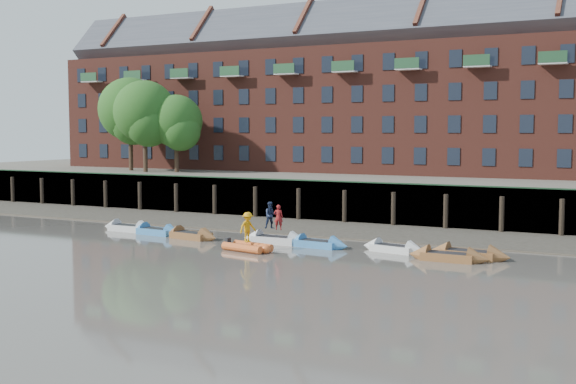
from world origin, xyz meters
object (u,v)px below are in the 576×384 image
Objects in this scene: rowboat_4 at (317,244)px; rowboat_6 at (448,257)px; rowboat_0 at (128,228)px; rowboat_1 at (157,231)px; rib_tender at (249,247)px; rowboat_3 at (275,240)px; person_rib_crew at (248,227)px; person_rower_b at (271,215)px; rowboat_7 at (469,254)px; person_rower_a at (278,217)px; rowboat_2 at (191,235)px; rowboat_5 at (393,248)px.

rowboat_4 is 8.54m from rowboat_6.
rowboat_0 reaches higher than rowboat_4.
rowboat_1 reaches higher than rib_tender.
rowboat_3 is 3.44m from person_rib_crew.
rib_tender is (9.23, -3.12, 0.02)m from rowboat_1.
rowboat_6 is 11.94m from person_rib_crew.
rowboat_3 is 2.53× the size of person_rib_crew.
person_rower_b is at bearing 7.96° from rowboat_1.
rib_tender is (-3.07, -3.17, 0.02)m from rowboat_4.
rowboat_7 is at bearing 5.68° from rowboat_1.
person_rib_crew is at bearing -124.07° from person_rower_b.
rowboat_6 is at bearing -58.34° from person_rib_crew.
rib_tender is 2.03× the size of person_rower_a.
rowboat_0 is 2.43× the size of person_rib_crew.
person_rower_a is at bearing 173.90° from rowboat_6.
rowboat_6 reaches higher than rowboat_0.
person_rib_crew is at bearing -170.08° from rowboat_6.
rowboat_4 is 2.37× the size of person_rib_crew.
rowboat_3 is 3.34m from rib_tender.
rowboat_2 is 2.59× the size of person_rower_b.
rowboat_3 is 1.06× the size of rowboat_4.
person_rib_crew is (0.27, -3.46, -0.34)m from person_rower_b.
rowboat_5 is 2.45× the size of person_rower_b.
rowboat_0 is 2.93m from rowboat_1.
rowboat_2 is 13.88m from rowboat_5.
person_rib_crew is (-8.03, -3.49, 1.22)m from rowboat_5.
rowboat_1 is at bearing -174.72° from rowboat_4.
rowboat_1 is 0.95× the size of rowboat_3.
rowboat_2 is 9.05m from rowboat_4.
person_rower_b is (-0.66, 0.21, 0.07)m from person_rower_a.
rowboat_6 is (20.78, -0.97, 0.01)m from rowboat_1.
person_rib_crew reaches higher than rowboat_1.
rib_tender is (-11.55, -2.16, 0.01)m from rowboat_6.
rowboat_1 is 1.02× the size of rowboat_5.
rowboat_4 is (9.03, 0.61, -0.01)m from rowboat_2.
person_rower_a reaches higher than rowboat_1.
person_rower_b is (8.81, 0.45, 1.55)m from rowboat_1.
rowboat_7 is 2.95× the size of person_rower_a.
rowboat_3 is 11.57m from rowboat_6.
rowboat_5 is at bearing 161.36° from person_rower_a.
rowboat_7 is (24.52, -0.25, 0.01)m from rowboat_0.
rowboat_4 is 4.83m from rowboat_5.
rowboat_0 is 23.71m from rowboat_6.
rowboat_7 is (12.37, 0.04, 0.01)m from rowboat_3.
rowboat_2 is at bearing -4.73° from rowboat_1.
rib_tender is 1.80× the size of person_rib_crew.
rowboat_6 is 1.49m from rowboat_7.
rowboat_5 is 3.94m from rowboat_6.
rowboat_6 is (23.66, -1.46, 0.00)m from rowboat_0.
rowboat_1 is 8.96m from person_rower_b.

